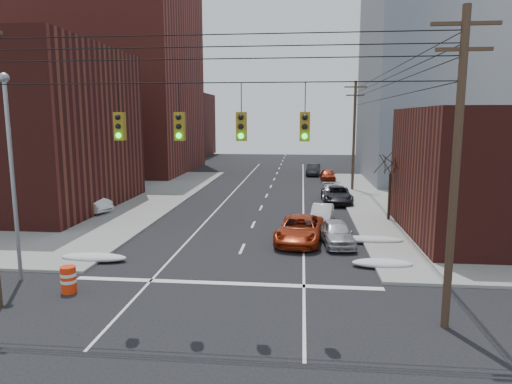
% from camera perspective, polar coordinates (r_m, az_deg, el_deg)
% --- Properties ---
extents(ground, '(160.00, 160.00, 0.00)m').
position_cam_1_polar(ground, '(15.27, -8.02, -19.84)').
color(ground, black).
rests_on(ground, ground).
extents(building_brick_tall, '(24.00, 20.00, 30.00)m').
position_cam_1_polar(building_brick_tall, '(67.20, -18.95, 15.29)').
color(building_brick_tall, maroon).
rests_on(building_brick_tall, ground).
extents(building_brick_far, '(22.00, 18.00, 12.00)m').
position_cam_1_polar(building_brick_far, '(91.75, -13.00, 8.18)').
color(building_brick_far, '#4B1A16').
rests_on(building_brick_far, ground).
extents(building_office, '(22.00, 20.00, 25.00)m').
position_cam_1_polar(building_office, '(60.13, 24.55, 13.33)').
color(building_office, gray).
rests_on(building_office, ground).
extents(building_glass, '(20.00, 18.00, 22.00)m').
position_cam_1_polar(building_glass, '(85.54, 20.15, 11.14)').
color(building_glass, gray).
rests_on(building_glass, ground).
extents(utility_pole_right, '(2.20, 0.28, 11.00)m').
position_cam_1_polar(utility_pole_right, '(16.83, 23.70, 2.96)').
color(utility_pole_right, '#473323').
rests_on(utility_pole_right, ground).
extents(utility_pole_far, '(2.20, 0.28, 11.00)m').
position_cam_1_polar(utility_pole_far, '(47.24, 12.16, 7.11)').
color(utility_pole_far, '#473323').
rests_on(utility_pole_far, ground).
extents(traffic_signals, '(17.00, 0.42, 2.02)m').
position_cam_1_polar(traffic_signals, '(16.22, -5.76, 8.39)').
color(traffic_signals, black).
rests_on(traffic_signals, ground).
extents(street_light, '(0.44, 0.44, 9.32)m').
position_cam_1_polar(street_light, '(22.94, -28.29, 3.51)').
color(street_light, gray).
rests_on(street_light, ground).
extents(bare_tree, '(2.09, 2.20, 4.93)m').
position_cam_1_polar(bare_tree, '(33.90, 16.35, 0.28)').
color(bare_tree, black).
rests_on(bare_tree, ground).
extents(snow_nw, '(3.50, 1.08, 0.42)m').
position_cam_1_polar(snow_nw, '(25.45, -19.60, -7.70)').
color(snow_nw, silver).
rests_on(snow_nw, ground).
extents(snow_ne, '(3.00, 1.08, 0.42)m').
position_cam_1_polar(snow_ne, '(23.91, 15.49, -8.59)').
color(snow_ne, silver).
rests_on(snow_ne, ground).
extents(snow_east_far, '(4.00, 1.08, 0.42)m').
position_cam_1_polar(snow_east_far, '(28.17, 13.97, -5.80)').
color(snow_east_far, silver).
rests_on(snow_east_far, ground).
extents(red_pickup, '(3.23, 5.84, 1.55)m').
position_cam_1_polar(red_pickup, '(27.58, 5.53, -4.67)').
color(red_pickup, '#99280D').
rests_on(red_pickup, ground).
extents(parked_car_a, '(2.18, 4.43, 1.45)m').
position_cam_1_polar(parked_car_a, '(27.27, 10.03, -5.04)').
color(parked_car_a, '#B9B9BE').
rests_on(parked_car_a, ground).
extents(parked_car_b, '(1.94, 4.17, 1.32)m').
position_cam_1_polar(parked_car_b, '(32.58, 8.26, -2.76)').
color(parked_car_b, silver).
rests_on(parked_car_b, ground).
extents(parked_car_c, '(2.57, 5.38, 1.48)m').
position_cam_1_polar(parked_car_c, '(40.38, 10.07, -0.36)').
color(parked_car_c, black).
rests_on(parked_car_c, ground).
extents(parked_car_d, '(2.00, 4.90, 1.42)m').
position_cam_1_polar(parked_car_d, '(41.62, 9.55, -0.10)').
color(parked_car_d, '#ACACB1').
rests_on(parked_car_d, ground).
extents(parked_car_e, '(1.72, 4.21, 1.43)m').
position_cam_1_polar(parked_car_e, '(54.48, 8.98, 2.12)').
color(parked_car_e, maroon).
rests_on(parked_car_e, ground).
extents(parked_car_f, '(1.96, 4.69, 1.51)m').
position_cam_1_polar(parked_car_f, '(59.55, 7.17, 2.80)').
color(parked_car_f, black).
rests_on(parked_car_f, ground).
extents(lot_car_a, '(5.10, 3.23, 1.59)m').
position_cam_1_polar(lot_car_a, '(37.83, -20.84, -1.16)').
color(lot_car_a, silver).
rests_on(lot_car_a, sidewalk_nw).
extents(lot_car_b, '(5.18, 3.64, 1.31)m').
position_cam_1_polar(lot_car_b, '(41.46, -21.40, -0.52)').
color(lot_car_b, '#A7A8AC').
rests_on(lot_car_b, sidewalk_nw).
extents(lot_car_c, '(4.84, 2.82, 1.32)m').
position_cam_1_polar(lot_car_c, '(40.52, -23.54, -0.87)').
color(lot_car_c, black).
rests_on(lot_car_c, sidewalk_nw).
extents(lot_car_d, '(4.60, 2.49, 1.49)m').
position_cam_1_polar(lot_car_d, '(48.64, -20.80, 0.98)').
color(lot_car_d, '#A5A5AA').
rests_on(lot_car_d, sidewalk_nw).
extents(construction_barrel, '(0.81, 0.81, 1.15)m').
position_cam_1_polar(construction_barrel, '(21.36, -22.39, -10.05)').
color(construction_barrel, red).
rests_on(construction_barrel, ground).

